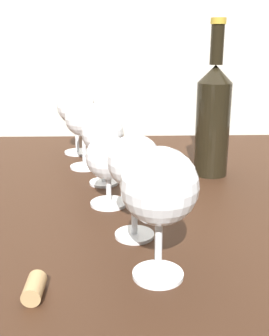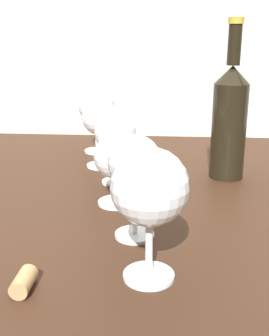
{
  "view_description": "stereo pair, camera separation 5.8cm",
  "coord_description": "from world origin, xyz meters",
  "px_view_note": "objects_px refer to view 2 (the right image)",
  "views": [
    {
      "loc": [
        0.03,
        -0.77,
        1.01
      ],
      "look_at": [
        0.05,
        -0.21,
        0.83
      ],
      "focal_mm": 45.01,
      "sensor_mm": 36.0,
      "label": 1
    },
    {
      "loc": [
        0.09,
        -0.77,
        1.01
      ],
      "look_at": [
        0.05,
        -0.21,
        0.83
      ],
      "focal_mm": 45.01,
      "sensor_mm": 36.0,
      "label": 2
    }
  ],
  "objects_px": {
    "wine_glass_chardonnay": "(150,189)",
    "wine_glass_pinot": "(115,134)",
    "wine_glass_amber": "(135,165)",
    "wine_glass_port": "(100,119)",
    "cork": "(24,282)",
    "wine_glass_white": "(116,158)",
    "wine_bottle": "(229,119)",
    "wine_glass_merlot": "(96,107)"
  },
  "relations": [
    {
      "from": "wine_glass_white",
      "to": "wine_glass_merlot",
      "type": "distance_m",
      "value": 0.35
    },
    {
      "from": "wine_bottle",
      "to": "wine_glass_port",
      "type": "bearing_deg",
      "value": 169.15
    },
    {
      "from": "wine_bottle",
      "to": "cork",
      "type": "height_order",
      "value": "wine_bottle"
    },
    {
      "from": "wine_glass_pinot",
      "to": "cork",
      "type": "distance_m",
      "value": 0.39
    },
    {
      "from": "wine_glass_white",
      "to": "wine_glass_port",
      "type": "xyz_separation_m",
      "value": [
        -0.06,
        0.21,
        0.02
      ]
    },
    {
      "from": "wine_glass_chardonnay",
      "to": "wine_glass_merlot",
      "type": "distance_m",
      "value": 0.59
    },
    {
      "from": "wine_glass_white",
      "to": "wine_glass_merlot",
      "type": "height_order",
      "value": "wine_glass_merlot"
    },
    {
      "from": "wine_glass_port",
      "to": "wine_bottle",
      "type": "distance_m",
      "value": 0.27
    },
    {
      "from": "wine_glass_white",
      "to": "wine_bottle",
      "type": "distance_m",
      "value": 0.27
    },
    {
      "from": "wine_glass_chardonnay",
      "to": "cork",
      "type": "relative_size",
      "value": 3.89
    },
    {
      "from": "cork",
      "to": "wine_glass_port",
      "type": "bearing_deg",
      "value": 88.0
    },
    {
      "from": "wine_glass_white",
      "to": "cork",
      "type": "relative_size",
      "value": 2.96
    },
    {
      "from": "wine_glass_port",
      "to": "wine_glass_merlot",
      "type": "distance_m",
      "value": 0.13
    },
    {
      "from": "wine_glass_white",
      "to": "wine_bottle",
      "type": "height_order",
      "value": "wine_bottle"
    },
    {
      "from": "wine_glass_port",
      "to": "wine_glass_merlot",
      "type": "xyz_separation_m",
      "value": [
        -0.03,
        0.12,
        0.01
      ]
    },
    {
      "from": "wine_glass_chardonnay",
      "to": "wine_glass_amber",
      "type": "xyz_separation_m",
      "value": [
        -0.03,
        0.11,
        -0.01
      ]
    },
    {
      "from": "cork",
      "to": "wine_glass_white",
      "type": "bearing_deg",
      "value": 74.13
    },
    {
      "from": "wine_glass_white",
      "to": "wine_glass_pinot",
      "type": "bearing_deg",
      "value": 96.92
    },
    {
      "from": "wine_glass_chardonnay",
      "to": "wine_glass_white",
      "type": "relative_size",
      "value": 1.31
    },
    {
      "from": "wine_glass_amber",
      "to": "wine_glass_port",
      "type": "distance_m",
      "value": 0.35
    },
    {
      "from": "wine_glass_chardonnay",
      "to": "wine_glass_pinot",
      "type": "height_order",
      "value": "wine_glass_chardonnay"
    },
    {
      "from": "wine_glass_white",
      "to": "wine_glass_pinot",
      "type": "xyz_separation_m",
      "value": [
        -0.01,
        0.11,
        0.02
      ]
    },
    {
      "from": "wine_glass_white",
      "to": "wine_glass_port",
      "type": "bearing_deg",
      "value": 105.45
    },
    {
      "from": "wine_glass_pinot",
      "to": "wine_glass_merlot",
      "type": "distance_m",
      "value": 0.24
    },
    {
      "from": "wine_glass_chardonnay",
      "to": "wine_glass_port",
      "type": "height_order",
      "value": "wine_glass_chardonnay"
    },
    {
      "from": "wine_glass_white",
      "to": "wine_glass_amber",
      "type": "bearing_deg",
      "value": -71.59
    },
    {
      "from": "wine_glass_amber",
      "to": "wine_bottle",
      "type": "height_order",
      "value": "wine_bottle"
    },
    {
      "from": "wine_glass_amber",
      "to": "wine_glass_port",
      "type": "bearing_deg",
      "value": 106.53
    },
    {
      "from": "wine_glass_merlot",
      "to": "wine_glass_pinot",
      "type": "bearing_deg",
      "value": -72.03
    },
    {
      "from": "wine_glass_port",
      "to": "cork",
      "type": "xyz_separation_m",
      "value": [
        -0.02,
        -0.48,
        -0.1
      ]
    },
    {
      "from": "wine_glass_merlot",
      "to": "wine_bottle",
      "type": "height_order",
      "value": "wine_bottle"
    },
    {
      "from": "wine_glass_white",
      "to": "wine_glass_port",
      "type": "height_order",
      "value": "wine_glass_port"
    },
    {
      "from": "wine_bottle",
      "to": "cork",
      "type": "bearing_deg",
      "value": -123.55
    },
    {
      "from": "wine_glass_amber",
      "to": "wine_glass_pinot",
      "type": "height_order",
      "value": "wine_glass_amber"
    },
    {
      "from": "wine_glass_chardonnay",
      "to": "wine_glass_pinot",
      "type": "relative_size",
      "value": 1.14
    },
    {
      "from": "wine_glass_merlot",
      "to": "wine_bottle",
      "type": "xyz_separation_m",
      "value": [
        0.3,
        -0.17,
        0.01
      ]
    },
    {
      "from": "wine_glass_merlot",
      "to": "cork",
      "type": "distance_m",
      "value": 0.61
    },
    {
      "from": "wine_glass_pinot",
      "to": "wine_glass_merlot",
      "type": "height_order",
      "value": "wine_glass_merlot"
    },
    {
      "from": "wine_glass_chardonnay",
      "to": "wine_glass_white",
      "type": "height_order",
      "value": "wine_glass_chardonnay"
    },
    {
      "from": "wine_bottle",
      "to": "wine_glass_pinot",
      "type": "bearing_deg",
      "value": -166.14
    },
    {
      "from": "wine_glass_merlot",
      "to": "cork",
      "type": "xyz_separation_m",
      "value": [
        0.01,
        -0.6,
        -0.1
      ]
    },
    {
      "from": "wine_bottle",
      "to": "cork",
      "type": "relative_size",
      "value": 7.47
    }
  ]
}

